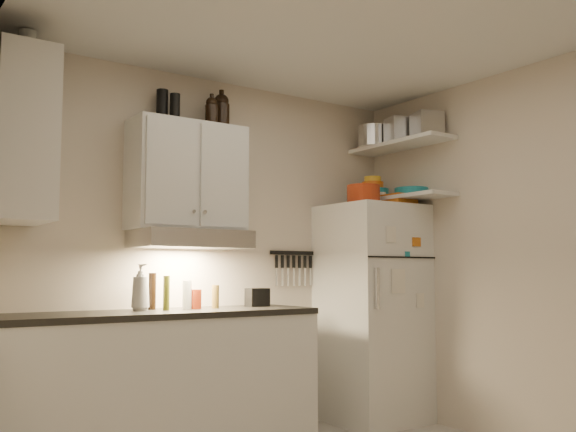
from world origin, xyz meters
TOP-DOWN VIEW (x-y plane):
  - ceiling at (0.00, 0.00)m, footprint 3.20×3.00m
  - back_wall at (0.00, 1.51)m, footprint 3.20×0.02m
  - left_wall at (-1.61, 0.00)m, footprint 0.02×3.00m
  - right_wall at (1.61, 0.00)m, footprint 0.02×3.00m
  - base_cabinet at (-0.55, 1.20)m, footprint 2.10×0.60m
  - countertop at (-0.55, 1.20)m, footprint 2.10×0.62m
  - upper_cabinet at (-0.30, 1.33)m, footprint 0.80×0.33m
  - side_cabinet at (-1.44, 1.20)m, footprint 0.33×0.55m
  - range_hood at (-0.30, 1.27)m, footprint 0.76×0.46m
  - fridge at (1.25, 1.16)m, footprint 0.70×0.68m
  - shelf_hi at (1.45, 1.02)m, footprint 0.30×0.95m
  - shelf_lo at (1.45, 1.02)m, footprint 0.30×0.95m
  - knife_strip at (0.70, 1.49)m, footprint 0.42×0.02m
  - dutch_oven at (1.11, 1.10)m, footprint 0.27×0.27m
  - book_stack at (1.41, 1.04)m, footprint 0.22×0.27m
  - spice_jar at (1.34, 1.13)m, footprint 0.08×0.08m
  - stock_pot at (1.37, 1.27)m, footprint 0.26×0.26m
  - tin_a at (1.44, 1.02)m, footprint 0.25×0.23m
  - tin_b at (1.49, 0.77)m, footprint 0.26×0.26m
  - bowl_teal at (1.42, 1.29)m, footprint 0.23×0.23m
  - bowl_orange at (1.38, 1.29)m, footprint 0.18×0.18m
  - bowl_yellow at (1.38, 1.29)m, footprint 0.14×0.14m
  - plates at (1.50, 0.96)m, footprint 0.33×0.33m
  - growler_a at (-0.12, 1.32)m, footprint 0.11×0.11m
  - growler_b at (0.00, 1.40)m, footprint 0.15×0.15m
  - thermos_a at (-0.39, 1.36)m, footprint 0.09×0.09m
  - thermos_b at (-0.46, 1.41)m, footprint 0.09×0.09m
  - side_jar at (-1.40, 1.23)m, footprint 0.13×0.13m
  - soap_bottle at (-0.65, 1.26)m, footprint 0.16×0.16m
  - pepper_mill at (-0.12, 1.23)m, footprint 0.07×0.07m
  - oil_bottle at (-0.50, 1.21)m, footprint 0.05×0.05m
  - vinegar_bottle at (-0.54, 1.34)m, footprint 0.06×0.06m
  - clear_bottle at (-0.33, 1.26)m, footprint 0.07×0.07m
  - red_jar at (-0.27, 1.23)m, footprint 0.08×0.08m
  - caddy at (0.24, 1.28)m, footprint 0.16×0.11m

SIDE VIEW (x-z plane):
  - base_cabinet at x=-0.55m, z-range 0.00..0.88m
  - fridge at x=1.25m, z-range 0.00..1.70m
  - countertop at x=-0.55m, z-range 0.88..0.92m
  - caddy at x=0.24m, z-range 0.92..1.05m
  - red_jar at x=-0.27m, z-range 0.92..1.05m
  - pepper_mill at x=-0.12m, z-range 0.92..1.08m
  - clear_bottle at x=-0.33m, z-range 0.92..1.11m
  - oil_bottle at x=-0.50m, z-range 0.92..1.14m
  - vinegar_bottle at x=-0.54m, z-range 0.92..1.16m
  - soap_bottle at x=-0.65m, z-range 0.92..1.26m
  - back_wall at x=0.00m, z-range 0.00..2.60m
  - left_wall at x=-1.61m, z-range 0.00..2.60m
  - right_wall at x=1.61m, z-range 0.00..2.60m
  - knife_strip at x=0.70m, z-range 1.31..1.33m
  - range_hood at x=-0.30m, z-range 1.33..1.45m
  - book_stack at x=1.41m, z-range 1.70..1.79m
  - spice_jar at x=1.34m, z-range 1.70..1.81m
  - shelf_lo at x=1.45m, z-range 1.75..1.77m
  - dutch_oven at x=1.11m, z-range 1.70..1.85m
  - plates at x=1.50m, z-range 1.77..1.84m
  - bowl_teal at x=1.42m, z-range 1.77..1.87m
  - upper_cabinet at x=-0.30m, z-range 1.45..2.20m
  - bowl_orange at x=1.38m, z-range 1.87..1.92m
  - bowl_yellow at x=1.38m, z-range 1.92..1.96m
  - side_cabinet at x=-1.44m, z-range 1.45..2.45m
  - shelf_hi at x=1.45m, z-range 2.19..2.22m
  - stock_pot at x=1.37m, z-range 2.21..2.39m
  - thermos_a at x=-0.39m, z-range 2.20..2.41m
  - growler_a at x=-0.12m, z-range 2.20..2.42m
  - tin_a at x=1.44m, z-range 2.21..2.42m
  - tin_b at x=1.49m, z-range 2.21..2.42m
  - thermos_b at x=-0.46m, z-range 2.20..2.44m
  - growler_b at x=0.00m, z-range 2.20..2.49m
  - side_jar at x=-1.40m, z-range 2.45..2.59m
  - ceiling at x=0.00m, z-range 2.60..2.62m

